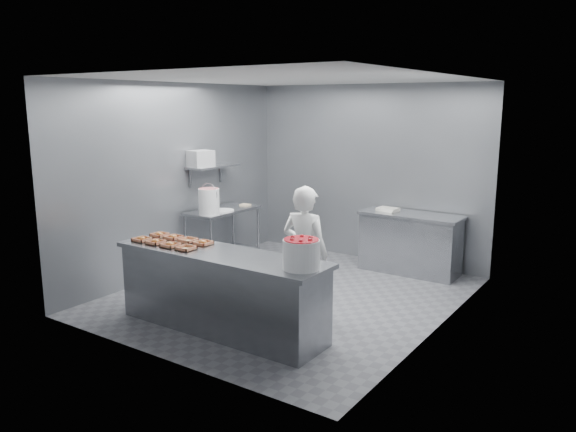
# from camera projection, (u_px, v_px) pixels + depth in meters

# --- Properties ---
(floor) EXTENTS (4.50, 4.50, 0.00)m
(floor) POSITION_uv_depth(u_px,v_px,m) (289.00, 296.00, 7.43)
(floor) COLOR #4C4C51
(floor) RESTS_ON ground
(ceiling) EXTENTS (4.50, 4.50, 0.00)m
(ceiling) POSITION_uv_depth(u_px,v_px,m) (289.00, 79.00, 6.87)
(ceiling) COLOR white
(ceiling) RESTS_ON wall_back
(wall_back) EXTENTS (4.00, 0.04, 2.80)m
(wall_back) POSITION_uv_depth(u_px,v_px,m) (368.00, 173.00, 8.97)
(wall_back) COLOR slate
(wall_back) RESTS_ON ground
(wall_left) EXTENTS (0.04, 4.50, 2.80)m
(wall_left) POSITION_uv_depth(u_px,v_px,m) (177.00, 179.00, 8.26)
(wall_left) COLOR slate
(wall_left) RESTS_ON ground
(wall_right) EXTENTS (0.04, 4.50, 2.80)m
(wall_right) POSITION_uv_depth(u_px,v_px,m) (442.00, 208.00, 6.05)
(wall_right) COLOR slate
(wall_right) RESTS_ON ground
(service_counter) EXTENTS (2.60, 0.70, 0.90)m
(service_counter) POSITION_uv_depth(u_px,v_px,m) (221.00, 291.00, 6.25)
(service_counter) COLOR slate
(service_counter) RESTS_ON ground
(prep_table) EXTENTS (0.60, 1.20, 0.90)m
(prep_table) POSITION_uv_depth(u_px,v_px,m) (223.00, 228.00, 8.71)
(prep_table) COLOR slate
(prep_table) RESTS_ON ground
(back_counter) EXTENTS (1.50, 0.60, 0.90)m
(back_counter) POSITION_uv_depth(u_px,v_px,m) (410.00, 243.00, 8.38)
(back_counter) COLOR slate
(back_counter) RESTS_ON ground
(wall_shelf) EXTENTS (0.35, 0.90, 0.03)m
(wall_shelf) POSITION_uv_depth(u_px,v_px,m) (213.00, 166.00, 8.61)
(wall_shelf) COLOR slate
(wall_shelf) RESTS_ON wall_left
(tray_0) EXTENTS (0.19, 0.18, 0.06)m
(tray_0) POSITION_uv_depth(u_px,v_px,m) (142.00, 239.00, 6.65)
(tray_0) COLOR tan
(tray_0) RESTS_ON service_counter
(tray_1) EXTENTS (0.19, 0.18, 0.06)m
(tray_1) POSITION_uv_depth(u_px,v_px,m) (156.00, 242.00, 6.52)
(tray_1) COLOR tan
(tray_1) RESTS_ON service_counter
(tray_2) EXTENTS (0.19, 0.18, 0.06)m
(tray_2) POSITION_uv_depth(u_px,v_px,m) (171.00, 245.00, 6.38)
(tray_2) COLOR tan
(tray_2) RESTS_ON service_counter
(tray_3) EXTENTS (0.19, 0.18, 0.04)m
(tray_3) POSITION_uv_depth(u_px,v_px,m) (186.00, 248.00, 6.25)
(tray_3) COLOR tan
(tray_3) RESTS_ON service_counter
(tray_4) EXTENTS (0.19, 0.18, 0.06)m
(tray_4) POSITION_uv_depth(u_px,v_px,m) (160.00, 235.00, 6.88)
(tray_4) COLOR tan
(tray_4) RESTS_ON service_counter
(tray_5) EXTENTS (0.19, 0.18, 0.06)m
(tray_5) POSITION_uv_depth(u_px,v_px,m) (173.00, 237.00, 6.74)
(tray_5) COLOR tan
(tray_5) RESTS_ON service_counter
(tray_6) EXTENTS (0.19, 0.18, 0.04)m
(tray_6) POSITION_uv_depth(u_px,v_px,m) (188.00, 240.00, 6.61)
(tray_6) COLOR tan
(tray_6) RESTS_ON service_counter
(tray_7) EXTENTS (0.19, 0.18, 0.06)m
(tray_7) POSITION_uv_depth(u_px,v_px,m) (203.00, 243.00, 6.48)
(tray_7) COLOR tan
(tray_7) RESTS_ON service_counter
(worker) EXTENTS (0.59, 0.40, 1.59)m
(worker) POSITION_uv_depth(u_px,v_px,m) (305.00, 254.00, 6.49)
(worker) COLOR white
(worker) RESTS_ON ground
(strawberry_tub) EXTENTS (0.37, 0.37, 0.30)m
(strawberry_tub) POSITION_uv_depth(u_px,v_px,m) (301.00, 253.00, 5.51)
(strawberry_tub) COLOR silver
(strawberry_tub) RESTS_ON service_counter
(glaze_bucket) EXTENTS (0.32, 0.30, 0.47)m
(glaze_bucket) POSITION_uv_depth(u_px,v_px,m) (209.00, 201.00, 8.18)
(glaze_bucket) COLOR silver
(glaze_bucket) RESTS_ON prep_table
(bucket_lid) EXTENTS (0.43, 0.43, 0.03)m
(bucket_lid) POSITION_uv_depth(u_px,v_px,m) (223.00, 211.00, 8.45)
(bucket_lid) COLOR silver
(bucket_lid) RESTS_ON prep_table
(rag) EXTENTS (0.16, 0.14, 0.02)m
(rag) POSITION_uv_depth(u_px,v_px,m) (245.00, 205.00, 8.95)
(rag) COLOR #CCB28C
(rag) RESTS_ON prep_table
(appliance) EXTENTS (0.35, 0.38, 0.25)m
(appliance) POSITION_uv_depth(u_px,v_px,m) (201.00, 159.00, 8.37)
(appliance) COLOR gray
(appliance) RESTS_ON wall_shelf
(paper_stack) EXTENTS (0.33, 0.27, 0.05)m
(paper_stack) POSITION_uv_depth(u_px,v_px,m) (388.00, 209.00, 8.50)
(paper_stack) COLOR silver
(paper_stack) RESTS_ON back_counter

